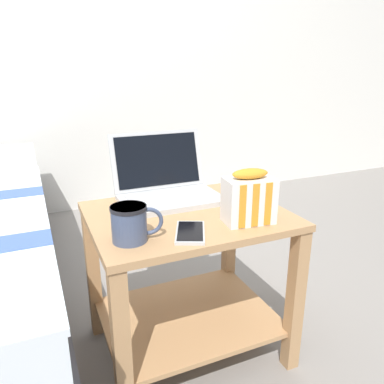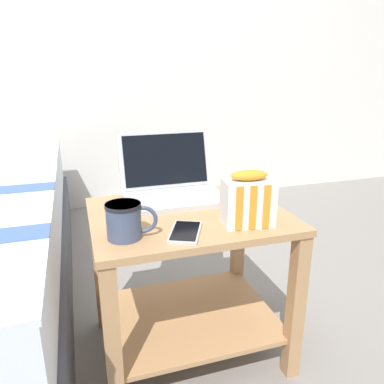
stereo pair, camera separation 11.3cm
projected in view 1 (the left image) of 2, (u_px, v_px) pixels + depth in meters
ground_plane at (188, 346)px, 1.35m from camera, size 8.00×8.00×0.00m
back_wall at (87, 20)px, 2.38m from camera, size 8.00×0.05×2.50m
bedside_table at (188, 265)px, 1.25m from camera, size 0.61×0.49×0.52m
laptop at (167, 186)px, 1.31m from camera, size 0.34×0.28×0.22m
mug_front_left at (130, 222)px, 0.98m from camera, size 0.14×0.10×0.10m
snack_bag at (249, 198)px, 1.09m from camera, size 0.15×0.10×0.16m
cell_phone at (190, 232)px, 1.03m from camera, size 0.13×0.16×0.01m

